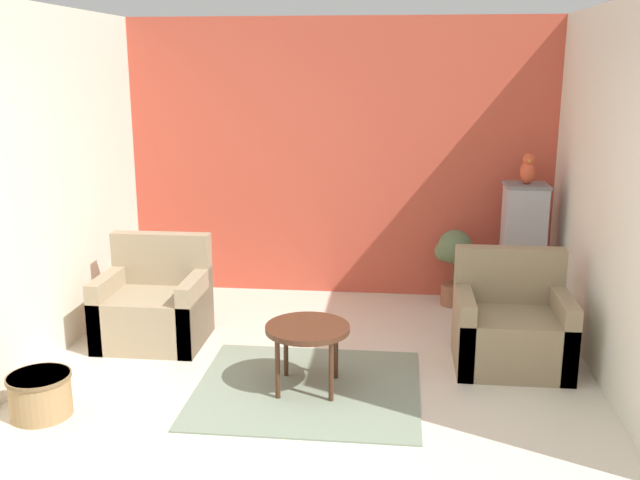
% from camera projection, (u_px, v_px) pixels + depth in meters
% --- Properties ---
extents(ground_plane, '(20.00, 20.00, 0.00)m').
position_uv_depth(ground_plane, '(289.00, 466.00, 4.21)').
color(ground_plane, beige).
rests_on(ground_plane, ground).
extents(wall_back_accent, '(4.34, 0.06, 2.76)m').
position_uv_depth(wall_back_accent, '(339.00, 159.00, 7.13)').
color(wall_back_accent, '#C64C38').
rests_on(wall_back_accent, ground_plane).
extents(wall_left, '(0.06, 3.34, 2.76)m').
position_uv_depth(wall_left, '(55.00, 183.00, 5.72)').
color(wall_left, silver).
rests_on(wall_left, ground_plane).
extents(wall_right, '(0.06, 3.34, 2.76)m').
position_uv_depth(wall_right, '(608.00, 193.00, 5.26)').
color(wall_right, silver).
rests_on(wall_right, ground_plane).
extents(area_rug, '(1.62, 1.47, 0.01)m').
position_uv_depth(area_rug, '(308.00, 388.00, 5.20)').
color(area_rug, gray).
rests_on(area_rug, ground_plane).
extents(coffee_table, '(0.61, 0.61, 0.49)m').
position_uv_depth(coffee_table, '(308.00, 333.00, 5.10)').
color(coffee_table, '#472819').
rests_on(coffee_table, ground_plane).
extents(armchair_left, '(0.86, 0.72, 0.89)m').
position_uv_depth(armchair_left, '(154.00, 308.00, 6.04)').
color(armchair_left, '#9E896B').
rests_on(armchair_left, ground_plane).
extents(armchair_right, '(0.86, 0.72, 0.89)m').
position_uv_depth(armchair_right, '(511.00, 329.00, 5.56)').
color(armchair_right, '#8E7A5B').
rests_on(armchair_right, ground_plane).
extents(birdcage, '(0.46, 0.46, 1.24)m').
position_uv_depth(birdcage, '(522.00, 251.00, 6.66)').
color(birdcage, slate).
rests_on(birdcage, ground_plane).
extents(parrot, '(0.13, 0.24, 0.29)m').
position_uv_depth(parrot, '(528.00, 169.00, 6.48)').
color(parrot, '#D14C2D').
rests_on(parrot, birdcage).
extents(potted_plant, '(0.37, 0.33, 0.76)m').
position_uv_depth(potted_plant, '(454.00, 257.00, 6.91)').
color(potted_plant, brown).
rests_on(potted_plant, ground_plane).
extents(wicker_basket, '(0.42, 0.42, 0.29)m').
position_uv_depth(wicker_basket, '(40.00, 394.00, 4.78)').
color(wicker_basket, '#A37F51').
rests_on(wicker_basket, ground_plane).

